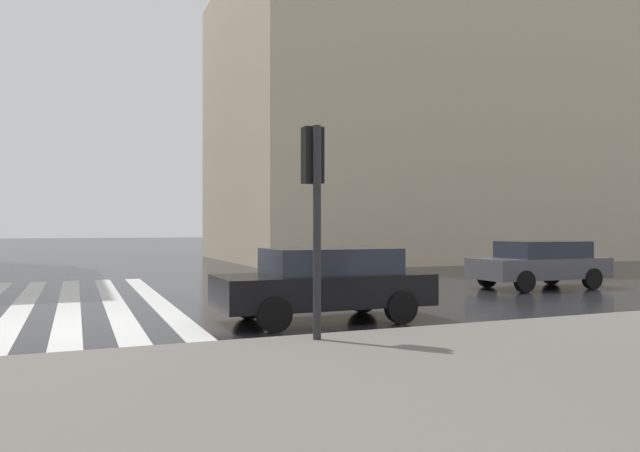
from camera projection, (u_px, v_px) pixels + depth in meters
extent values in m
plane|color=black|center=(76.00, 328.00, 10.84)|extent=(220.00, 220.00, 0.00)
cube|color=silver|center=(155.00, 299.00, 15.25)|extent=(13.00, 0.50, 0.01)
cube|color=silver|center=(113.00, 301.00, 14.87)|extent=(13.00, 0.50, 0.01)
cube|color=silver|center=(69.00, 303.00, 14.49)|extent=(13.00, 0.50, 0.01)
cube|color=silver|center=(23.00, 304.00, 14.12)|extent=(13.00, 0.50, 0.01)
cube|color=beige|center=(416.00, 129.00, 36.39)|extent=(14.54, 23.07, 15.71)
cylinder|color=#232326|center=(317.00, 232.00, 8.89)|extent=(0.12, 0.12, 3.17)
cube|color=black|center=(313.00, 155.00, 9.06)|extent=(0.22, 0.30, 0.85)
sphere|color=red|center=(310.00, 138.00, 9.18)|extent=(0.17, 0.17, 0.17)
sphere|color=orange|center=(310.00, 156.00, 9.17)|extent=(0.17, 0.17, 0.17)
sphere|color=green|center=(310.00, 175.00, 9.17)|extent=(0.17, 0.17, 0.17)
cube|color=#4C4C51|center=(539.00, 268.00, 18.02)|extent=(1.75, 4.10, 0.60)
cube|color=#232833|center=(543.00, 249.00, 18.08)|extent=(1.54, 2.46, 0.50)
cylinder|color=black|center=(525.00, 281.00, 16.78)|extent=(0.20, 0.62, 0.62)
cylinder|color=black|center=(487.00, 277.00, 18.31)|extent=(0.20, 0.62, 0.62)
cylinder|color=black|center=(592.00, 279.00, 17.72)|extent=(0.20, 0.62, 0.62)
cylinder|color=black|center=(551.00, 275.00, 19.25)|extent=(0.20, 0.62, 0.62)
cube|color=black|center=(323.00, 290.00, 11.59)|extent=(1.75, 4.10, 0.60)
cube|color=#232833|center=(330.00, 261.00, 11.65)|extent=(1.54, 2.46, 0.50)
cylinder|color=black|center=(274.00, 314.00, 10.35)|extent=(0.20, 0.62, 0.62)
cylinder|color=black|center=(249.00, 303.00, 11.88)|extent=(0.20, 0.62, 0.62)
cylinder|color=black|center=(401.00, 307.00, 11.29)|extent=(0.20, 0.62, 0.62)
cylinder|color=black|center=(362.00, 298.00, 12.82)|extent=(0.20, 0.62, 0.62)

